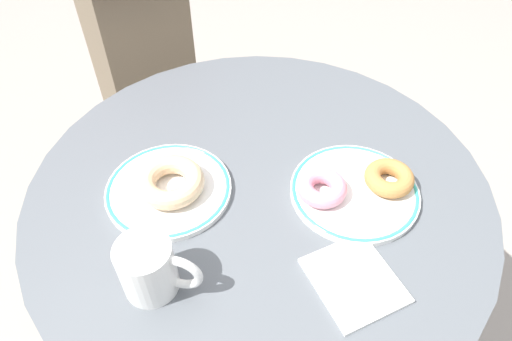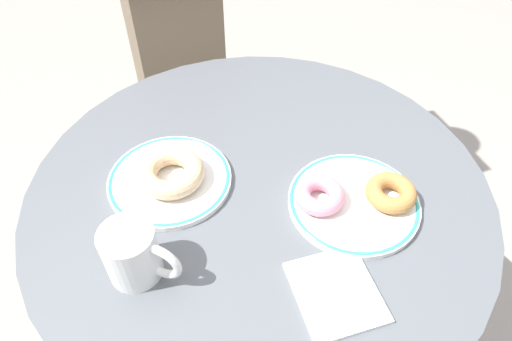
{
  "view_description": "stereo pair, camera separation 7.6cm",
  "coord_description": "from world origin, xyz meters",
  "views": [
    {
      "loc": [
        -0.11,
        -0.51,
        1.35
      ],
      "look_at": [
        -0.0,
        0.0,
        0.79
      ],
      "focal_mm": 32.65,
      "sensor_mm": 36.0,
      "label": 1
    },
    {
      "loc": [
        -0.04,
        -0.52,
        1.35
      ],
      "look_at": [
        -0.0,
        0.0,
        0.79
      ],
      "focal_mm": 32.65,
      "sensor_mm": 36.0,
      "label": 2
    }
  ],
  "objects": [
    {
      "name": "donut_pink_frosted",
      "position": [
        0.09,
        -0.05,
        0.79
      ],
      "size": [
        0.11,
        0.11,
        0.03
      ],
      "primitive_type": "torus",
      "rotation": [
        0.0,
        0.0,
        0.44
      ],
      "color": "pink",
      "rests_on": "plate_right"
    },
    {
      "name": "donut_glazed",
      "position": [
        -0.14,
        0.01,
        0.79
      ],
      "size": [
        0.15,
        0.15,
        0.03
      ],
      "primitive_type": "torus",
      "rotation": [
        0.0,
        0.0,
        5.74
      ],
      "color": "#E0B789",
      "rests_on": "plate_left"
    },
    {
      "name": "paper_napkin",
      "position": [
        0.09,
        -0.21,
        0.76
      ],
      "size": [
        0.14,
        0.15,
        0.01
      ],
      "primitive_type": "cube",
      "rotation": [
        0.0,
        0.0,
        0.24
      ],
      "color": "white",
      "rests_on": "cafe_table"
    },
    {
      "name": "cafe_table",
      "position": [
        0.0,
        0.0,
        0.56
      ],
      "size": [
        0.78,
        0.78,
        0.76
      ],
      "color": "#565B60",
      "rests_on": "ground"
    },
    {
      "name": "donut_old_fashioned",
      "position": [
        0.21,
        -0.05,
        0.79
      ],
      "size": [
        0.11,
        0.11,
        0.03
      ],
      "primitive_type": "torus",
      "rotation": [
        0.0,
        0.0,
        3.81
      ],
      "color": "#BC7F42",
      "rests_on": "plate_right"
    },
    {
      "name": "plate_right",
      "position": [
        0.15,
        -0.05,
        0.77
      ],
      "size": [
        0.21,
        0.21,
        0.01
      ],
      "color": "white",
      "rests_on": "cafe_table"
    },
    {
      "name": "plate_left",
      "position": [
        -0.15,
        0.02,
        0.77
      ],
      "size": [
        0.21,
        0.21,
        0.01
      ],
      "color": "white",
      "rests_on": "cafe_table"
    },
    {
      "name": "coffee_mug",
      "position": [
        -0.18,
        -0.15,
        0.81
      ],
      "size": [
        0.11,
        0.08,
        0.09
      ],
      "color": "white",
      "rests_on": "cafe_table"
    }
  ]
}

